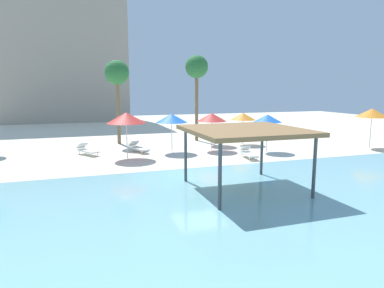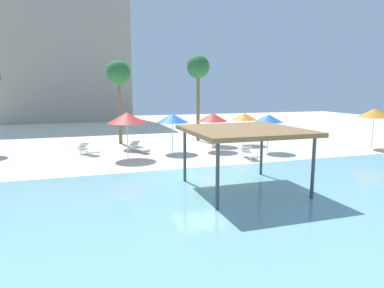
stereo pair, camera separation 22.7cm
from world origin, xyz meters
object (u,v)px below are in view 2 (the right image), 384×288
Objects in this scene: beach_umbrella_blue_1 at (172,118)px; beach_umbrella_red_2 at (127,118)px; lounge_chair_1 at (139,147)px; palm_tree_2 at (198,69)px; beach_umbrella_orange_0 at (244,116)px; palm_tree_1 at (118,75)px; beach_umbrella_orange_5 at (374,113)px; beach_umbrella_blue_4 at (269,118)px; beach_umbrella_red_3 at (213,117)px; shade_pavilion at (244,132)px; lounge_chair_2 at (249,153)px; lounge_chair_0 at (88,150)px.

beach_umbrella_blue_1 is 0.92× the size of beach_umbrella_red_2.
palm_tree_2 is at bearing 101.80° from lounge_chair_1.
palm_tree_1 is at bearing 159.93° from beach_umbrella_orange_0.
beach_umbrella_blue_1 is 14.84m from beach_umbrella_orange_5.
beach_umbrella_blue_1 is at bearing 18.87° from beach_umbrella_red_2.
lounge_chair_1 is at bearing 163.10° from beach_umbrella_blue_4.
beach_umbrella_orange_0 is at bearing 26.27° from beach_umbrella_red_3.
beach_umbrella_red_3 is (-3.33, -1.64, 0.16)m from beach_umbrella_orange_0.
lounge_chair_1 is (-16.78, 3.79, -2.28)m from beach_umbrella_orange_5.
lounge_chair_1 is (-8.66, 2.63, -2.01)m from beach_umbrella_blue_4.
beach_umbrella_orange_5 is at bearing 55.25° from lounge_chair_1.
shade_pavilion is at bearing -116.76° from beach_umbrella_orange_0.
shade_pavilion is 1.78× the size of beach_umbrella_red_3.
beach_umbrella_orange_5 reaches higher than beach_umbrella_red_2.
beach_umbrella_red_3 is at bearing -154.16° from lounge_chair_2.
lounge_chair_0 is (-2.41, 2.01, -2.24)m from beach_umbrella_red_2.
beach_umbrella_blue_1 reaches higher than beach_umbrella_orange_0.
lounge_chair_1 is (-2.86, 10.43, -2.22)m from shade_pavilion.
palm_tree_2 reaches higher than beach_umbrella_orange_0.
palm_tree_2 reaches higher than beach_umbrella_red_3.
beach_umbrella_blue_4 is at bearing 53.37° from shade_pavilion.
beach_umbrella_red_2 is (-3.25, -1.11, 0.20)m from beach_umbrella_blue_1.
lounge_chair_2 is (-10.44, -0.50, -2.28)m from beach_umbrella_orange_5.
beach_umbrella_blue_1 is at bearing 168.26° from beach_umbrella_orange_5.
beach_umbrella_orange_5 is (14.53, -3.02, 0.23)m from beach_umbrella_blue_1.
beach_umbrella_orange_5 reaches higher than shade_pavilion.
beach_umbrella_orange_5 is 1.51× the size of lounge_chair_0.
beach_umbrella_orange_5 reaches higher than beach_umbrella_blue_1.
lounge_chair_2 is at bearing -85.38° from palm_tree_2.
shade_pavilion is at bearing -6.68° from lounge_chair_1.
beach_umbrella_red_3 is at bearing 152.96° from beach_umbrella_blue_4.
shade_pavilion is 1.91× the size of beach_umbrella_orange_0.
palm_tree_1 reaches higher than beach_umbrella_orange_0.
palm_tree_2 is at bearing 83.92° from beach_umbrella_red_3.
lounge_chair_0 is at bearing -114.23° from lounge_chair_1.
beach_umbrella_red_3 is at bearing -1.76° from beach_umbrella_blue_1.
beach_umbrella_blue_1 is 1.03× the size of beach_umbrella_blue_4.
lounge_chair_0 is 0.98× the size of lounge_chair_1.
beach_umbrella_red_2 is (-3.87, 8.55, 0.02)m from shade_pavilion.
beach_umbrella_blue_1 reaches higher than lounge_chair_0.
palm_tree_1 is at bearing -132.62° from lounge_chair_2.
palm_tree_2 is at bearing 145.58° from beach_umbrella_orange_5.
beach_umbrella_blue_4 is at bearing 46.98° from lounge_chair_0.
palm_tree_2 is at bearing 81.88° from lounge_chair_0.
beach_umbrella_red_2 is at bearing -164.37° from beach_umbrella_orange_0.
beach_umbrella_red_3 is 5.92m from palm_tree_2.
beach_umbrella_orange_5 reaches higher than lounge_chair_1.
lounge_chair_0 is at bearing 120.73° from shade_pavilion.
palm_tree_1 is at bearing 121.58° from beach_umbrella_blue_1.
beach_umbrella_red_2 reaches higher than lounge_chair_2.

